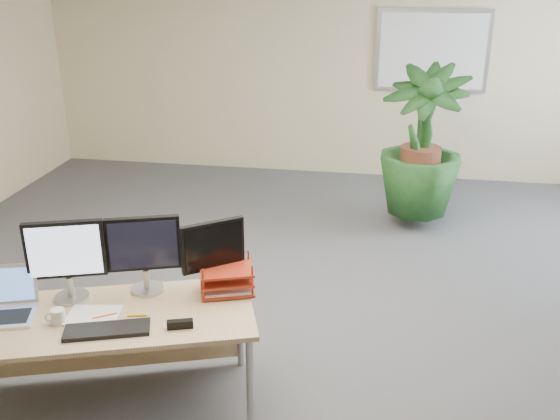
% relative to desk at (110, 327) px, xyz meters
% --- Properties ---
extents(floor, '(8.00, 8.00, 0.00)m').
position_rel_desk_xyz_m(floor, '(0.84, 0.64, -0.51)').
color(floor, '#49494E').
rests_on(floor, ground).
extents(back_wall, '(7.00, 0.04, 2.70)m').
position_rel_desk_xyz_m(back_wall, '(0.84, 4.64, 0.84)').
color(back_wall, beige).
rests_on(back_wall, floor).
extents(whiteboard, '(1.30, 0.04, 0.95)m').
position_rel_desk_xyz_m(whiteboard, '(2.04, 4.60, 1.04)').
color(whiteboard, silver).
rests_on(whiteboard, back_wall).
extents(desk, '(1.82, 1.20, 0.65)m').
position_rel_desk_xyz_m(desk, '(0.00, 0.00, 0.00)').
color(desk, tan).
rests_on(desk, floor).
extents(floor_plant, '(1.06, 1.06, 1.50)m').
position_rel_desk_xyz_m(floor_plant, '(1.91, 3.08, 0.24)').
color(floor_plant, '#153B18').
rests_on(floor_plant, floor).
extents(monitor_left, '(0.44, 0.21, 0.50)m').
position_rel_desk_xyz_m(monitor_left, '(-0.25, 0.06, 0.42)').
color(monitor_left, '#A9AAAE').
rests_on(monitor_left, desk).
extents(monitor_right, '(0.43, 0.20, 0.49)m').
position_rel_desk_xyz_m(monitor_right, '(0.16, 0.23, 0.41)').
color(monitor_right, '#A9AAAE').
rests_on(monitor_right, desk).
extents(monitor_dark, '(0.34, 0.27, 0.44)m').
position_rel_desk_xyz_m(monitor_dark, '(0.56, 0.33, 0.39)').
color(monitor_dark, '#A9AAAE').
rests_on(monitor_dark, desk).
extents(laptop, '(0.44, 0.41, 0.26)m').
position_rel_desk_xyz_m(laptop, '(-0.55, -0.17, 0.20)').
color(laptop, silver).
rests_on(laptop, desk).
extents(keyboard, '(0.48, 0.29, 0.03)m').
position_rel_desk_xyz_m(keyboard, '(0.11, -0.25, 0.15)').
color(keyboard, black).
rests_on(keyboard, desk).
extents(coffee_mug, '(0.11, 0.08, 0.09)m').
position_rel_desk_xyz_m(coffee_mug, '(-0.20, -0.21, 0.18)').
color(coffee_mug, silver).
rests_on(coffee_mug, desk).
extents(spiral_notebook, '(0.32, 0.26, 0.01)m').
position_rel_desk_xyz_m(spiral_notebook, '(-0.04, -0.11, 0.14)').
color(spiral_notebook, white).
rests_on(spiral_notebook, desk).
extents(orange_pen, '(0.12, 0.09, 0.01)m').
position_rel_desk_xyz_m(orange_pen, '(0.03, -0.12, 0.15)').
color(orange_pen, orange).
rests_on(orange_pen, spiral_notebook).
extents(yellow_highlighter, '(0.11, 0.04, 0.01)m').
position_rel_desk_xyz_m(yellow_highlighter, '(0.21, -0.07, 0.14)').
color(yellow_highlighter, yellow).
rests_on(yellow_highlighter, desk).
extents(letter_tray, '(0.38, 0.33, 0.15)m').
position_rel_desk_xyz_m(letter_tray, '(0.65, 0.30, 0.20)').
color(letter_tray, '#9D2713').
rests_on(letter_tray, desk).
extents(stapler, '(0.15, 0.08, 0.05)m').
position_rel_desk_xyz_m(stapler, '(0.49, -0.14, 0.16)').
color(stapler, black).
rests_on(stapler, desk).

